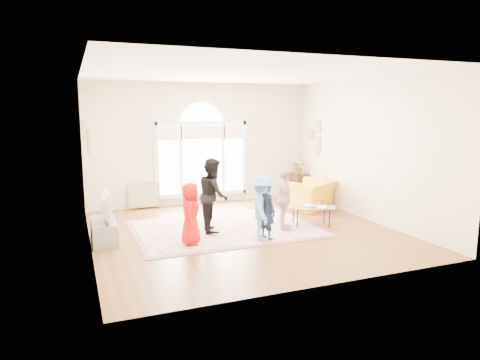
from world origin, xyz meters
name	(u,v)px	position (x,y,z in m)	size (l,w,h in m)	color
ground	(244,231)	(0.00, 0.00, 0.00)	(6.00, 6.00, 0.00)	brown
room_shell	(204,146)	(0.01, 2.83, 1.57)	(6.00, 6.00, 6.00)	beige
area_rug	(225,228)	(-0.29, 0.36, 0.01)	(3.60, 2.60, 0.02)	beige
rug_border	(225,228)	(-0.29, 0.36, 0.01)	(3.80, 2.80, 0.01)	#975A65
tv_console	(104,231)	(-2.75, 0.30, 0.21)	(0.45, 1.00, 0.42)	gray
television	(103,206)	(-2.74, 0.30, 0.70)	(0.16, 0.98, 0.56)	black
coffee_table	(311,208)	(1.54, -0.10, 0.40)	(1.25, 0.98, 0.54)	silver
armchair	(310,195)	(2.32, 1.27, 0.37)	(1.14, 0.99, 0.74)	yellow
side_cabinet	(299,186)	(2.78, 2.64, 0.35)	(0.40, 0.50, 0.70)	black
floor_lamp	(317,159)	(2.53, 1.31, 1.28)	(0.26, 0.26, 1.51)	black
plant_pedestal	(298,186)	(2.70, 2.58, 0.35)	(0.20, 0.20, 0.70)	white
potted_plant	(298,167)	(2.70, 2.58, 0.91)	(0.38, 0.33, 0.42)	#33722D
leaning_picture	(145,208)	(-1.57, 2.90, 0.00)	(0.80, 0.05, 0.62)	tan
child_red	(190,214)	(-1.25, -0.46, 0.60)	(0.56, 0.37, 1.15)	red
child_navy	(267,211)	(0.19, -0.69, 0.57)	(0.40, 0.26, 1.11)	#18223C
child_black	(213,195)	(-0.59, 0.22, 0.78)	(0.73, 0.57, 1.51)	black
child_pink	(284,199)	(0.82, -0.20, 0.66)	(0.75, 0.31, 1.28)	pink
child_blue	(262,208)	(0.09, -0.69, 0.64)	(0.81, 0.46, 1.25)	#6393E2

